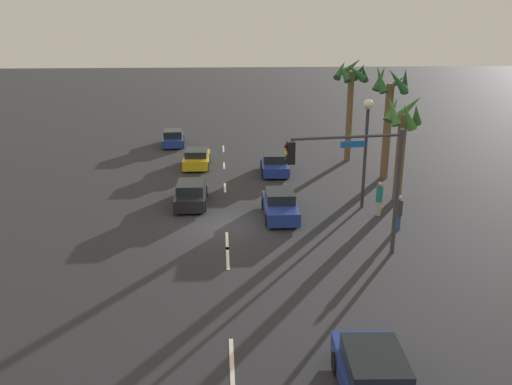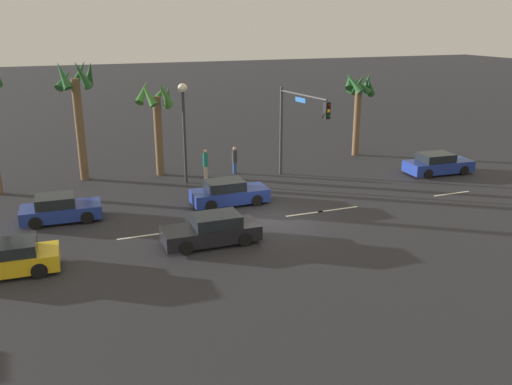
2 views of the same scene
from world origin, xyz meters
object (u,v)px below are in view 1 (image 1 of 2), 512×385
object	(u,v)px
car_1	(280,205)
pedestrian_0	(399,212)
streetlamp	(367,133)
palm_tree_1	(390,102)
car_2	(173,138)
palm_tree_3	(402,129)
car_0	(191,194)
pedestrian_1	(379,198)
traffic_signal	(359,172)
car_3	(274,164)
car_4	(376,382)
car_5	(197,158)
palm_tree_0	(351,86)

from	to	relation	value
car_1	pedestrian_0	xyz separation A→B (m)	(2.35, 5.84, 0.32)
streetlamp	palm_tree_1	distance (m)	6.73
car_2	palm_tree_1	distance (m)	19.71
car_1	palm_tree_3	distance (m)	8.55
car_0	pedestrian_1	world-z (taller)	pedestrian_1
car_1	traffic_signal	world-z (taller)	traffic_signal
car_3	pedestrian_1	distance (m)	10.31
car_4	palm_tree_3	world-z (taller)	palm_tree_3
car_5	streetlamp	world-z (taller)	streetlamp
car_2	palm_tree_0	xyz separation A→B (m)	(6.36, 14.02, 5.06)
pedestrian_0	car_2	bearing A→B (deg)	-147.76
palm_tree_1	car_0	bearing A→B (deg)	-70.27
pedestrian_0	palm_tree_0	bearing A→B (deg)	176.68
traffic_signal	palm_tree_1	size ratio (longest dim) A/B	0.76
pedestrian_0	palm_tree_3	xyz separation A→B (m)	(-4.70, 1.49, 3.38)
car_1	traffic_signal	xyz separation A→B (m)	(5.42, 2.80, 3.32)
pedestrian_1	pedestrian_0	bearing A→B (deg)	10.50
car_3	pedestrian_0	world-z (taller)	pedestrian_0
streetlamp	pedestrian_1	world-z (taller)	streetlamp
streetlamp	palm_tree_0	size ratio (longest dim) A/B	0.79
streetlamp	car_1	bearing A→B (deg)	-76.18
traffic_signal	palm_tree_1	bearing A→B (deg)	157.34
car_1	streetlamp	distance (m)	6.28
car_2	car_3	size ratio (longest dim) A/B	1.10
traffic_signal	car_5	bearing A→B (deg)	-154.69
car_5	pedestrian_1	distance (m)	15.39
car_4	streetlamp	size ratio (longest dim) A/B	0.74
car_3	palm_tree_0	bearing A→B (deg)	118.58
car_4	traffic_signal	size ratio (longest dim) A/B	0.79
car_5	palm_tree_1	world-z (taller)	palm_tree_1
car_2	car_1	bearing A→B (deg)	21.58
car_0	streetlamp	distance (m)	10.65
car_5	palm_tree_0	bearing A→B (deg)	95.44
car_2	streetlamp	xyz separation A→B (m)	(17.34, 12.25, 3.72)
car_2	car_4	bearing A→B (deg)	13.87
car_5	car_1	bearing A→B (deg)	24.29
traffic_signal	palm_tree_0	size ratio (longest dim) A/B	0.74
car_0	palm_tree_0	world-z (taller)	palm_tree_0
car_4	traffic_signal	bearing A→B (deg)	169.16
streetlamp	palm_tree_1	size ratio (longest dim) A/B	0.81
car_1	streetlamp	xyz separation A→B (m)	(-1.21, 4.92, 3.71)
traffic_signal	pedestrian_1	size ratio (longest dim) A/B	3.00
car_1	car_4	size ratio (longest dim) A/B	0.93
car_1	car_5	world-z (taller)	car_1
car_4	pedestrian_0	size ratio (longest dim) A/B	2.51
car_0	car_4	distance (m)	18.47
car_0	car_3	distance (m)	8.52
car_5	palm_tree_3	distance (m)	15.55
car_3	streetlamp	distance (m)	9.55
car_5	pedestrian_0	xyz separation A→B (m)	(13.42, 10.84, 0.34)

